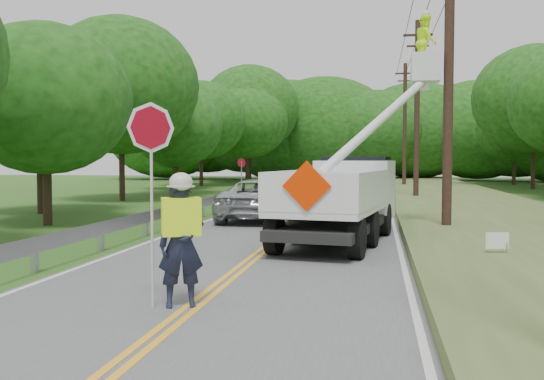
# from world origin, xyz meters

# --- Properties ---
(ground) EXTENTS (140.00, 140.00, 0.00)m
(ground) POSITION_xyz_m (0.00, 0.00, 0.00)
(ground) COLOR #2F511B
(ground) RESTS_ON ground
(road) EXTENTS (7.20, 96.00, 0.03)m
(road) POSITION_xyz_m (0.00, 14.00, 0.01)
(road) COLOR #555557
(road) RESTS_ON ground
(guardrail) EXTENTS (0.18, 48.00, 0.77)m
(guardrail) POSITION_xyz_m (-4.02, 14.91, 0.55)
(guardrail) COLOR #97989F
(guardrail) RESTS_ON ground
(utility_poles) EXTENTS (1.60, 43.30, 10.00)m
(utility_poles) POSITION_xyz_m (5.00, 17.02, 5.27)
(utility_poles) COLOR black
(utility_poles) RESTS_ON ground
(tall_grass_verge) EXTENTS (7.00, 96.00, 0.30)m
(tall_grass_verge) POSITION_xyz_m (7.10, 14.00, 0.15)
(tall_grass_verge) COLOR #47632B
(tall_grass_verge) RESTS_ON ground
(treeline_left) EXTENTS (11.17, 55.32, 11.79)m
(treeline_left) POSITION_xyz_m (-10.45, 32.26, 5.96)
(treeline_left) COLOR #332319
(treeline_left) RESTS_ON ground
(treeline_horizon) EXTENTS (57.98, 14.85, 11.93)m
(treeline_horizon) POSITION_xyz_m (1.04, 56.19, 5.50)
(treeline_horizon) COLOR #123F0D
(treeline_horizon) RESTS_ON ground
(flagger) EXTENTS (1.14, 0.79, 3.22)m
(flagger) POSITION_xyz_m (-0.19, -1.22, 1.16)
(flagger) COLOR #191E33
(flagger) RESTS_ON road
(bucket_truck) EXTENTS (4.59, 7.20, 6.78)m
(bucket_truck) POSITION_xyz_m (2.13, 7.56, 1.55)
(bucket_truck) COLOR black
(bucket_truck) RESTS_ON road
(suv_silver) EXTENTS (2.62, 5.65, 1.57)m
(suv_silver) POSITION_xyz_m (-1.51, 12.23, 0.80)
(suv_silver) COLOR #BABDC1
(suv_silver) RESTS_ON road
(suv_darkgrey) EXTENTS (2.12, 4.88, 1.40)m
(suv_darkgrey) POSITION_xyz_m (-1.90, 22.97, 0.72)
(suv_darkgrey) COLOR #33353A
(suv_darkgrey) RESTS_ON road
(stop_sign_permanent) EXTENTS (0.42, 0.33, 2.39)m
(stop_sign_permanent) POSITION_xyz_m (-4.56, 22.03, 1.57)
(stop_sign_permanent) COLOR #97989F
(stop_sign_permanent) RESTS_ON ground
(yard_sign) EXTENTS (0.51, 0.15, 0.75)m
(yard_sign) POSITION_xyz_m (5.46, 3.47, 0.54)
(yard_sign) COLOR white
(yard_sign) RESTS_ON ground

